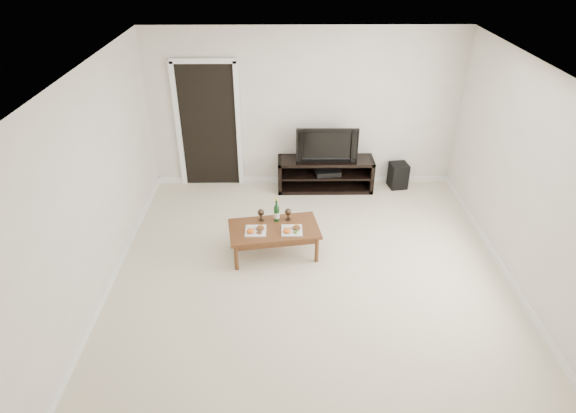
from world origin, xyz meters
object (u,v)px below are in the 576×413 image
at_px(media_console, 325,174).
at_px(subwoofer, 398,175).
at_px(coffee_table, 274,241).
at_px(television, 327,143).

distance_m(media_console, subwoofer, 1.24).
relative_size(subwoofer, coffee_table, 0.36).
xyz_separation_m(television, subwoofer, (1.24, 0.06, -0.62)).
xyz_separation_m(media_console, subwoofer, (1.24, 0.06, -0.06)).
bearing_deg(subwoofer, television, 174.24).
height_order(television, subwoofer, television).
relative_size(media_console, coffee_table, 1.33).
height_order(media_console, television, television).
xyz_separation_m(subwoofer, coffee_table, (-2.07, -1.90, -0.00)).
bearing_deg(television, subwoofer, 3.37).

